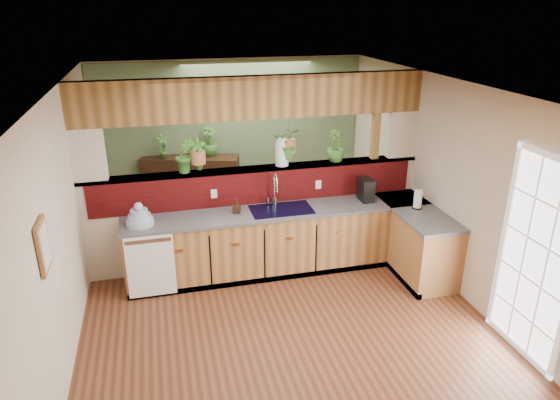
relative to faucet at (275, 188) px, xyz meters
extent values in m
cube|color=#572D1A|center=(-0.20, -1.13, -1.15)|extent=(4.60, 7.00, 0.01)
cube|color=brown|center=(-0.20, -1.13, 1.45)|extent=(4.60, 7.00, 0.01)
cube|color=beige|center=(-0.20, 2.37, 0.15)|extent=(4.60, 0.02, 2.60)
cube|color=beige|center=(-2.50, -1.13, 0.15)|extent=(0.02, 7.00, 2.60)
cube|color=beige|center=(2.10, -1.13, 0.15)|extent=(0.02, 7.00, 2.60)
cube|color=beige|center=(-0.20, 0.22, -0.47)|extent=(4.60, 0.15, 1.35)
cube|color=#3D0809|center=(-0.20, 0.13, -0.02)|extent=(4.40, 0.02, 0.45)
cube|color=brown|center=(-0.20, 0.22, 0.22)|extent=(4.60, 0.21, 0.04)
cube|color=brown|center=(-0.20, 0.22, 1.18)|extent=(4.60, 0.15, 0.55)
cube|color=beige|center=(-2.30, 0.22, 0.55)|extent=(0.40, 0.15, 0.70)
cube|color=beige|center=(1.90, 0.22, 0.55)|extent=(0.40, 0.15, 0.70)
cube|color=brown|center=(1.50, 0.22, 0.15)|extent=(0.10, 0.10, 2.60)
cube|color=brown|center=(-0.20, 0.22, 0.22)|extent=(4.60, 0.21, 0.04)
cube|color=brown|center=(-0.20, 0.22, 1.18)|extent=(4.60, 0.15, 0.55)
cube|color=#56704C|center=(-0.20, 2.35, 0.15)|extent=(4.55, 0.02, 2.55)
cube|color=brown|center=(0.05, -0.16, -0.72)|extent=(4.10, 0.60, 0.86)
cube|color=#4D4D52|center=(0.05, -0.16, -0.27)|extent=(4.14, 0.64, 0.04)
cube|color=brown|center=(1.80, -0.59, -0.72)|extent=(0.60, 1.48, 0.86)
cube|color=#4D4D52|center=(1.80, -0.59, -0.27)|extent=(0.64, 1.52, 0.04)
cube|color=brown|center=(1.80, -0.16, -0.72)|extent=(0.60, 0.60, 0.86)
cube|color=#4D4D52|center=(1.80, -0.16, -0.27)|extent=(0.64, 0.64, 0.04)
cube|color=black|center=(0.05, -0.43, -1.11)|extent=(4.10, 0.06, 0.08)
cube|color=black|center=(1.53, -0.59, -1.11)|extent=(0.06, 1.48, 0.08)
cube|color=white|center=(-1.68, -0.47, -0.70)|extent=(0.58, 0.02, 0.82)
cube|color=#B7B7B2|center=(-1.68, -0.48, -0.35)|extent=(0.54, 0.01, 0.05)
cube|color=black|center=(0.05, -0.16, -0.26)|extent=(0.82, 0.50, 0.03)
cube|color=black|center=(-0.14, -0.16, -0.35)|extent=(0.34, 0.40, 0.16)
cube|color=black|center=(0.24, -0.16, -0.35)|extent=(0.34, 0.40, 0.16)
cube|color=white|center=(2.07, -2.43, -0.10)|extent=(0.06, 1.02, 2.16)
cube|color=brown|center=(-2.47, -1.93, 0.40)|extent=(0.03, 0.35, 0.45)
cube|color=silver|center=(-2.46, -1.93, 0.40)|extent=(0.01, 0.27, 0.37)
cylinder|color=#B7B7B2|center=(0.00, 0.04, -0.20)|extent=(0.07, 0.07, 0.10)
cylinder|color=#B7B7B2|center=(0.00, 0.04, -0.02)|extent=(0.02, 0.02, 0.27)
torus|color=#B7B7B2|center=(0.00, -0.02, 0.11)|extent=(0.20, 0.07, 0.20)
cylinder|color=#B7B7B2|center=(0.00, -0.11, 0.05)|extent=(0.02, 0.02, 0.12)
cylinder|color=#B7B7B2|center=(-0.08, 0.04, -0.18)|extent=(0.03, 0.03, 0.10)
cylinder|color=#9EB2CD|center=(-1.76, -0.20, -0.21)|extent=(0.34, 0.34, 0.07)
cylinder|color=#9EB2CD|center=(-1.76, -0.20, -0.14)|extent=(0.27, 0.27, 0.06)
cylinder|color=#9EB2CD|center=(-1.76, -0.20, -0.08)|extent=(0.21, 0.21, 0.06)
sphere|color=#9EB2CD|center=(-1.76, -0.20, -0.01)|extent=(0.11, 0.11, 0.11)
imported|color=#3C2616|center=(-0.54, -0.12, -0.15)|extent=(0.12, 0.12, 0.20)
cube|color=black|center=(1.27, -0.11, -0.09)|extent=(0.16, 0.27, 0.31)
cube|color=black|center=(1.27, -0.20, -0.20)|extent=(0.14, 0.10, 0.10)
cylinder|color=silver|center=(1.27, -0.17, -0.16)|extent=(0.08, 0.08, 0.08)
cylinder|color=black|center=(1.82, -0.56, -0.24)|extent=(0.13, 0.13, 0.02)
cylinder|color=#B7B7B2|center=(1.82, -0.56, -0.11)|extent=(0.02, 0.02, 0.27)
cylinder|color=white|center=(1.82, -0.56, -0.11)|extent=(0.11, 0.11, 0.24)
cylinder|color=silver|center=(0.16, 0.22, 0.39)|extent=(0.18, 0.18, 0.30)
sphere|color=silver|center=(0.16, 0.22, 0.56)|extent=(0.16, 0.16, 0.16)
imported|color=#326724|center=(-1.13, 0.22, 0.48)|extent=(0.30, 0.26, 0.47)
imported|color=#326724|center=(0.93, 0.22, 0.46)|extent=(0.31, 0.31, 0.43)
cylinder|color=brown|center=(-0.97, 0.22, 0.70)|extent=(0.01, 0.01, 0.40)
cylinder|color=#985737|center=(-0.97, 0.22, 0.44)|extent=(0.19, 0.19, 0.17)
imported|color=#326724|center=(-0.97, 0.22, 0.69)|extent=(0.23, 0.16, 0.42)
cylinder|color=brown|center=(0.25, 0.22, 0.74)|extent=(0.01, 0.01, 0.33)
cylinder|color=#985737|center=(0.25, 0.22, 0.51)|extent=(0.20, 0.20, 0.17)
imported|color=#326724|center=(0.25, 0.22, 0.77)|extent=(0.50, 0.47, 0.43)
cube|color=black|center=(-0.96, 2.12, -0.65)|extent=(1.68, 0.86, 1.08)
imported|color=#326724|center=(-1.38, 2.12, 0.10)|extent=(0.26, 0.23, 0.42)
imported|color=#326724|center=(-0.62, 2.12, 0.14)|extent=(0.37, 0.37, 0.50)
imported|color=#326724|center=(1.11, 1.38, -0.78)|extent=(0.84, 0.79, 0.73)
camera|label=1|loc=(-1.46, -6.06, 2.31)|focal=32.00mm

